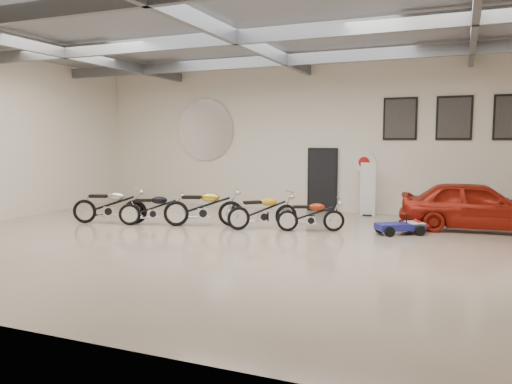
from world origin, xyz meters
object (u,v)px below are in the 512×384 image
at_px(go_kart, 404,224).
at_px(motorcycle_silver, 110,204).
at_px(banner_stand, 368,188).
at_px(motorcycle_red, 311,214).
at_px(motorcycle_yellow, 263,210).
at_px(motorcycle_black, 153,208).
at_px(motorcycle_gold, 203,206).
at_px(vintage_car, 475,206).

bearing_deg(go_kart, motorcycle_silver, 157.64).
distance_m(banner_stand, motorcycle_red, 3.52).
bearing_deg(motorcycle_yellow, motorcycle_black, 149.92).
bearing_deg(motorcycle_red, motorcycle_gold, 165.75).
relative_size(motorcycle_red, go_kart, 1.19).
relative_size(motorcycle_silver, vintage_car, 0.55).
xyz_separation_m(motorcycle_black, go_kart, (6.82, 1.27, -0.23)).
distance_m(banner_stand, motorcycle_black, 6.78).
xyz_separation_m(banner_stand, motorcycle_red, (-0.92, -3.37, -0.42)).
distance_m(motorcycle_red, go_kart, 2.42).
height_order(motorcycle_gold, motorcycle_red, motorcycle_gold).
height_order(motorcycle_gold, go_kart, motorcycle_gold).
height_order(motorcycle_black, motorcycle_gold, motorcycle_gold).
height_order(motorcycle_gold, vintage_car, vintage_car).
bearing_deg(motorcycle_red, motorcycle_silver, 168.58).
relative_size(motorcycle_gold, motorcycle_yellow, 1.12).
relative_size(motorcycle_silver, go_kart, 1.45).
bearing_deg(motorcycle_silver, motorcycle_red, -8.60).
distance_m(motorcycle_gold, go_kart, 5.47).
bearing_deg(motorcycle_silver, motorcycle_black, -6.18).
xyz_separation_m(motorcycle_black, motorcycle_gold, (1.44, 0.35, 0.08)).
xyz_separation_m(motorcycle_red, vintage_car, (4.06, 1.87, 0.21)).
bearing_deg(motorcycle_silver, vintage_car, -2.25).
height_order(banner_stand, motorcycle_gold, banner_stand).
distance_m(motorcycle_silver, motorcycle_red, 5.86).
relative_size(motorcycle_yellow, vintage_car, 0.50).
xyz_separation_m(motorcycle_yellow, go_kart, (3.69, 0.64, -0.25)).
relative_size(motorcycle_silver, motorcycle_black, 1.13).
relative_size(motorcycle_gold, go_kart, 1.50).
xyz_separation_m(banner_stand, motorcycle_silver, (-6.69, -4.40, -0.32)).
bearing_deg(motorcycle_gold, banner_stand, 22.00).
relative_size(motorcycle_silver, motorcycle_red, 1.22).
height_order(motorcycle_red, vintage_car, vintage_car).
distance_m(go_kart, vintage_car, 2.20).
xyz_separation_m(motorcycle_black, motorcycle_yellow, (3.13, 0.63, 0.02)).
bearing_deg(go_kart, motorcycle_red, 159.56).
bearing_deg(motorcycle_silver, motorcycle_gold, -5.54).
relative_size(banner_stand, motorcycle_black, 0.92).
xyz_separation_m(motorcycle_silver, vintage_car, (9.83, 2.90, 0.11)).
relative_size(motorcycle_silver, motorcycle_gold, 0.97).
bearing_deg(motorcycle_red, vintage_car, 3.26).
distance_m(motorcycle_yellow, motorcycle_red, 1.34).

